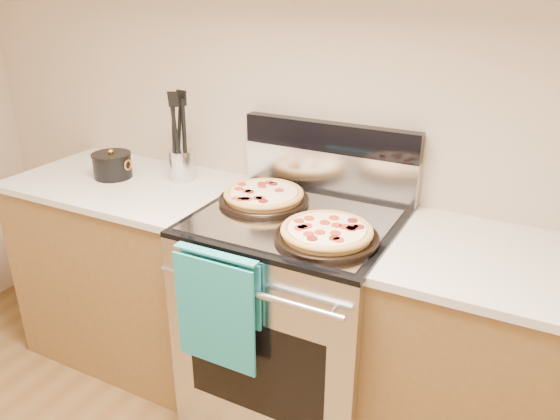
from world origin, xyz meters
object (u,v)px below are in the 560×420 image
at_px(pepperoni_pizza_front, 327,233).
at_px(saucepan, 112,166).
at_px(range_body, 295,321).
at_px(utensil_crock, 182,165).
at_px(pepperoni_pizza_back, 264,196).

relative_size(pepperoni_pizza_front, saucepan, 2.09).
relative_size(range_body, utensil_crock, 6.44).
distance_m(pepperoni_pizza_back, pepperoni_pizza_front, 0.41).
distance_m(pepperoni_pizza_back, saucepan, 0.78).
bearing_deg(saucepan, utensil_crock, 21.55).
xyz_separation_m(pepperoni_pizza_front, utensil_crock, (-0.84, 0.29, 0.03)).
xyz_separation_m(range_body, utensil_crock, (-0.66, 0.16, 0.53)).
relative_size(pepperoni_pizza_back, utensil_crock, 2.58).
distance_m(utensil_crock, saucepan, 0.33).
bearing_deg(range_body, pepperoni_pizza_front, -35.84).
distance_m(pepperoni_pizza_back, utensil_crock, 0.49).
distance_m(pepperoni_pizza_front, utensil_crock, 0.89).
height_order(pepperoni_pizza_back, saucepan, saucepan).
height_order(range_body, pepperoni_pizza_back, pepperoni_pizza_back).
height_order(pepperoni_pizza_front, saucepan, saucepan).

